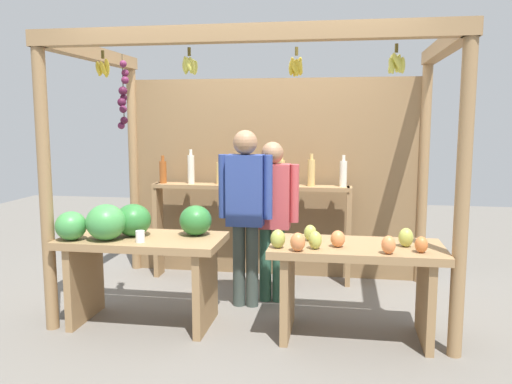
# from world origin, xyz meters

# --- Properties ---
(ground_plane) EXTENTS (12.00, 12.00, 0.00)m
(ground_plane) POSITION_xyz_m (0.00, 0.00, 0.00)
(ground_plane) COLOR slate
(ground_plane) RESTS_ON ground
(market_stall) EXTENTS (3.20, 1.87, 2.32)m
(market_stall) POSITION_xyz_m (-0.00, 0.41, 1.35)
(market_stall) COLOR #99754C
(market_stall) RESTS_ON ground
(fruit_counter_left) EXTENTS (1.33, 0.68, 1.01)m
(fruit_counter_left) POSITION_xyz_m (-0.89, -0.68, 0.67)
(fruit_counter_left) COLOR #99754C
(fruit_counter_left) RESTS_ON ground
(fruit_counter_right) EXTENTS (1.30, 0.66, 0.87)m
(fruit_counter_right) POSITION_xyz_m (0.84, -0.67, 0.55)
(fruit_counter_right) COLOR #99754C
(fruit_counter_right) RESTS_ON ground
(bottle_shelf_unit) EXTENTS (2.05, 0.22, 1.36)m
(bottle_shelf_unit) POSITION_xyz_m (-0.20, 0.66, 0.81)
(bottle_shelf_unit) COLOR #99754C
(bottle_shelf_unit) RESTS_ON ground
(vendor_man) EXTENTS (0.48, 0.21, 1.57)m
(vendor_man) POSITION_xyz_m (-0.10, -0.12, 0.94)
(vendor_man) COLOR #3D4A44
(vendor_man) RESTS_ON ground
(vendor_woman) EXTENTS (0.48, 0.20, 1.47)m
(vendor_woman) POSITION_xyz_m (0.11, 0.05, 0.87)
(vendor_woman) COLOR #325E48
(vendor_woman) RESTS_ON ground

